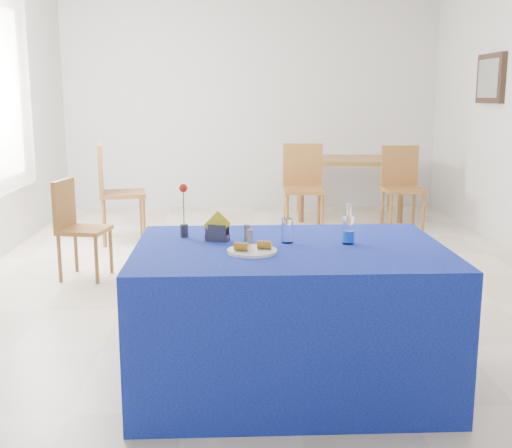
{
  "coord_description": "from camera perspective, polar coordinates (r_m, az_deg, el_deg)",
  "views": [
    {
      "loc": [
        -0.33,
        -5.25,
        1.52
      ],
      "look_at": [
        -0.19,
        -2.24,
        0.92
      ],
      "focal_mm": 45.0,
      "sensor_mm": 36.0,
      "label": 1
    }
  ],
  "objects": [
    {
      "name": "floor",
      "position": [
        5.47,
        1.0,
        -4.8
      ],
      "size": [
        7.0,
        7.0,
        0.0
      ],
      "primitive_type": "plane",
      "color": "beige",
      "rests_on": "ground"
    },
    {
      "name": "room_shell",
      "position": [
        5.26,
        1.06,
        13.8
      ],
      "size": [
        7.0,
        7.0,
        7.0
      ],
      "color": "silver",
      "rests_on": "ground"
    },
    {
      "name": "picture_frame",
      "position": [
        7.4,
        20.15,
        12.05
      ],
      "size": [
        0.06,
        0.64,
        0.52
      ],
      "primitive_type": "cube",
      "color": "black",
      "rests_on": "room_shell"
    },
    {
      "name": "picture_art",
      "position": [
        7.39,
        19.97,
        12.07
      ],
      "size": [
        0.02,
        0.52,
        0.4
      ],
      "primitive_type": "cube",
      "color": "#998C66",
      "rests_on": "room_shell"
    },
    {
      "name": "plate",
      "position": [
        3.17,
        -0.36,
        -2.43
      ],
      "size": [
        0.25,
        0.25,
        0.01
      ],
      "primitive_type": "cylinder",
      "color": "white",
      "rests_on": "blue_table"
    },
    {
      "name": "drinking_glass",
      "position": [
        3.38,
        2.81,
        -0.59
      ],
      "size": [
        0.06,
        0.06,
        0.13
      ],
      "primitive_type": "cylinder",
      "color": "white",
      "rests_on": "blue_table"
    },
    {
      "name": "salt_shaker",
      "position": [
        3.31,
        -0.57,
        -1.23
      ],
      "size": [
        0.03,
        0.03,
        0.08
      ],
      "primitive_type": "cylinder",
      "color": "slate",
      "rests_on": "blue_table"
    },
    {
      "name": "pepper_shaker",
      "position": [
        3.44,
        -0.82,
        -0.75
      ],
      "size": [
        0.03,
        0.03,
        0.08
      ],
      "primitive_type": "cylinder",
      "color": "slate",
      "rests_on": "blue_table"
    },
    {
      "name": "blue_table",
      "position": [
        3.43,
        2.98,
        -8.16
      ],
      "size": [
        1.6,
        1.1,
        0.76
      ],
      "color": "#0F148F",
      "rests_on": "floor"
    },
    {
      "name": "water_bottle",
      "position": [
        3.39,
        8.22,
        -0.57
      ],
      "size": [
        0.06,
        0.06,
        0.21
      ],
      "color": "white",
      "rests_on": "blue_table"
    },
    {
      "name": "napkin_holder",
      "position": [
        3.43,
        -3.45,
        -0.69
      ],
      "size": [
        0.15,
        0.1,
        0.16
      ],
      "color": "#37373C",
      "rests_on": "blue_table"
    },
    {
      "name": "rose_vase",
      "position": [
        3.52,
        -6.44,
        1.08
      ],
      "size": [
        0.05,
        0.05,
        0.3
      ],
      "color": "#242429",
      "rests_on": "blue_table"
    },
    {
      "name": "oak_table",
      "position": [
        8.15,
        8.23,
        5.29
      ],
      "size": [
        1.59,
        1.09,
        0.76
      ],
      "color": "olive",
      "rests_on": "floor"
    },
    {
      "name": "chair_bg_left",
      "position": [
        7.2,
        4.21,
        3.75
      ],
      "size": [
        0.46,
        0.46,
        0.99
      ],
      "rotation": [
        0.0,
        0.0,
        -0.04
      ],
      "color": "brown",
      "rests_on": "floor"
    },
    {
      "name": "chair_bg_right",
      "position": [
        7.52,
        12.8,
        3.68
      ],
      "size": [
        0.43,
        0.43,
        0.96
      ],
      "rotation": [
        0.0,
        0.0,
        0.01
      ],
      "color": "brown",
      "rests_on": "floor"
    },
    {
      "name": "chair_win_a",
      "position": [
        5.59,
        -15.75,
        0.2
      ],
      "size": [
        0.44,
        0.44,
        0.84
      ],
      "rotation": [
        0.0,
        0.0,
        1.38
      ],
      "color": "brown",
      "rests_on": "floor"
    },
    {
      "name": "chair_win_b",
      "position": [
        6.83,
        -12.61,
        3.32
      ],
      "size": [
        0.54,
        0.54,
        1.04
      ],
      "rotation": [
        0.0,
        0.0,
        1.75
      ],
      "color": "brown",
      "rests_on": "floor"
    },
    {
      "name": "banana_pieces",
      "position": [
        3.16,
        -0.24,
        -1.94
      ],
      "size": [
        0.19,
        0.09,
        0.04
      ],
      "color": "gold",
      "rests_on": "plate"
    }
  ]
}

